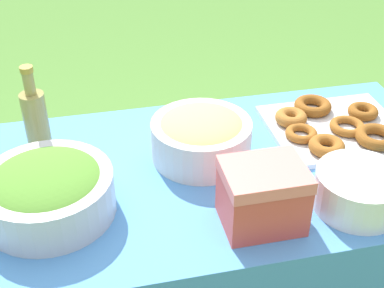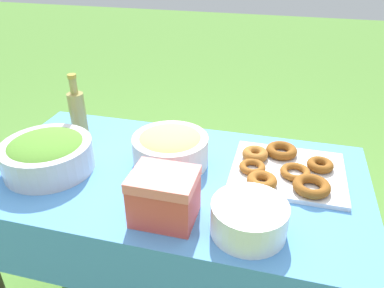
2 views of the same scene
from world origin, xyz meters
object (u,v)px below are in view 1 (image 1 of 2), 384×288
(olive_oil_bottle, at_px, (36,121))
(cooler_box, at_px, (263,196))
(salad_bowl, at_px, (47,190))
(donut_platter, at_px, (334,126))
(pasta_bowl, at_px, (201,136))
(plate_stack, at_px, (359,190))

(olive_oil_bottle, relative_size, cooler_box, 1.42)
(salad_bowl, height_order, donut_platter, salad_bowl)
(salad_bowl, distance_m, donut_platter, 0.84)
(salad_bowl, relative_size, cooler_box, 1.69)
(salad_bowl, bearing_deg, pasta_bowl, -160.18)
(olive_oil_bottle, xyz_separation_m, cooler_box, (-0.51, 0.41, -0.03))
(plate_stack, xyz_separation_m, olive_oil_bottle, (0.75, -0.40, 0.06))
(salad_bowl, distance_m, cooler_box, 0.50)
(olive_oil_bottle, height_order, cooler_box, olive_oil_bottle)
(pasta_bowl, height_order, cooler_box, cooler_box)
(olive_oil_bottle, bearing_deg, pasta_bowl, 164.93)
(plate_stack, height_order, olive_oil_bottle, olive_oil_bottle)
(donut_platter, distance_m, cooler_box, 0.47)
(plate_stack, distance_m, olive_oil_bottle, 0.86)
(cooler_box, bearing_deg, salad_bowl, -16.70)
(pasta_bowl, bearing_deg, donut_platter, -175.46)
(salad_bowl, distance_m, pasta_bowl, 0.43)
(salad_bowl, height_order, plate_stack, salad_bowl)
(cooler_box, bearing_deg, olive_oil_bottle, -38.86)
(plate_stack, bearing_deg, donut_platter, -105.64)
(pasta_bowl, distance_m, cooler_box, 0.30)
(salad_bowl, distance_m, plate_stack, 0.74)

